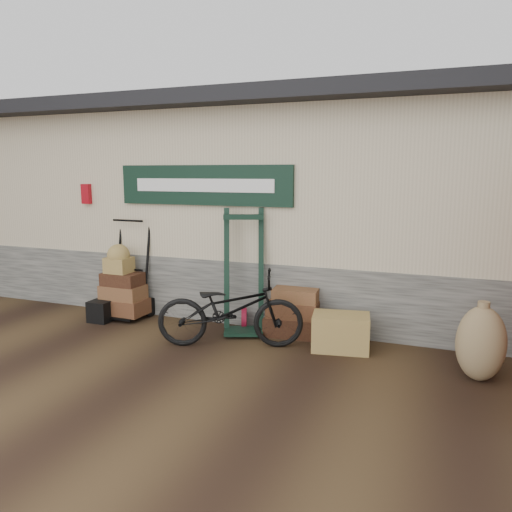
{
  "coord_description": "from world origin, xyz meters",
  "views": [
    {
      "loc": [
        2.9,
        -5.24,
        2.13
      ],
      "look_at": [
        0.51,
        0.9,
        1.02
      ],
      "focal_mm": 35.0,
      "sensor_mm": 36.0,
      "label": 1
    }
  ],
  "objects_px": {
    "green_barrow": "(244,271)",
    "wicker_hamper": "(341,332)",
    "black_trunk": "(100,311)",
    "bicycle": "(230,305)",
    "porter_trolley": "(130,262)",
    "suitcase_stack": "(293,311)"
  },
  "relations": [
    {
      "from": "black_trunk",
      "to": "bicycle",
      "type": "bearing_deg",
      "value": -6.79
    },
    {
      "from": "suitcase_stack",
      "to": "green_barrow",
      "type": "bearing_deg",
      "value": -170.87
    },
    {
      "from": "wicker_hamper",
      "to": "bicycle",
      "type": "relative_size",
      "value": 0.38
    },
    {
      "from": "suitcase_stack",
      "to": "bicycle",
      "type": "distance_m",
      "value": 0.94
    },
    {
      "from": "black_trunk",
      "to": "wicker_hamper",
      "type": "bearing_deg",
      "value": 1.88
    },
    {
      "from": "black_trunk",
      "to": "porter_trolley",
      "type": "bearing_deg",
      "value": 63.55
    },
    {
      "from": "wicker_hamper",
      "to": "black_trunk",
      "type": "relative_size",
      "value": 2.21
    },
    {
      "from": "green_barrow",
      "to": "wicker_hamper",
      "type": "xyz_separation_m",
      "value": [
        1.36,
        -0.22,
        -0.61
      ]
    },
    {
      "from": "green_barrow",
      "to": "wicker_hamper",
      "type": "bearing_deg",
      "value": -30.39
    },
    {
      "from": "porter_trolley",
      "to": "wicker_hamper",
      "type": "distance_m",
      "value": 3.31
    },
    {
      "from": "green_barrow",
      "to": "bicycle",
      "type": "height_order",
      "value": "green_barrow"
    },
    {
      "from": "wicker_hamper",
      "to": "black_trunk",
      "type": "bearing_deg",
      "value": -178.12
    },
    {
      "from": "porter_trolley",
      "to": "wicker_hamper",
      "type": "xyz_separation_m",
      "value": [
        3.24,
        -0.33,
        -0.6
      ]
    },
    {
      "from": "green_barrow",
      "to": "black_trunk",
      "type": "distance_m",
      "value": 2.23
    },
    {
      "from": "wicker_hamper",
      "to": "black_trunk",
      "type": "xyz_separation_m",
      "value": [
        -3.46,
        -0.11,
        -0.07
      ]
    },
    {
      "from": "porter_trolley",
      "to": "bicycle",
      "type": "distance_m",
      "value": 2.09
    },
    {
      "from": "suitcase_stack",
      "to": "wicker_hamper",
      "type": "xyz_separation_m",
      "value": [
        0.7,
        -0.33,
        -0.1
      ]
    },
    {
      "from": "porter_trolley",
      "to": "green_barrow",
      "type": "distance_m",
      "value": 1.88
    },
    {
      "from": "green_barrow",
      "to": "suitcase_stack",
      "type": "height_order",
      "value": "green_barrow"
    },
    {
      "from": "green_barrow",
      "to": "suitcase_stack",
      "type": "distance_m",
      "value": 0.84
    },
    {
      "from": "porter_trolley",
      "to": "suitcase_stack",
      "type": "bearing_deg",
      "value": 1.11
    },
    {
      "from": "green_barrow",
      "to": "black_trunk",
      "type": "bearing_deg",
      "value": 167.97
    }
  ]
}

